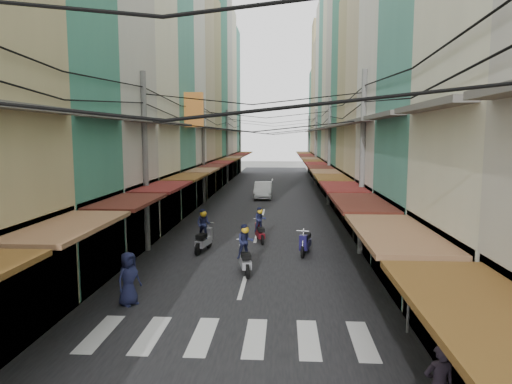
% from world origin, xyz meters
% --- Properties ---
extents(ground, '(160.00, 160.00, 0.00)m').
position_xyz_m(ground, '(0.00, 0.00, 0.00)').
color(ground, slate).
rests_on(ground, ground).
extents(road, '(10.00, 80.00, 0.02)m').
position_xyz_m(road, '(0.00, 20.00, 0.01)').
color(road, black).
rests_on(road, ground).
extents(sidewalk_left, '(3.00, 80.00, 0.06)m').
position_xyz_m(sidewalk_left, '(-6.50, 20.00, 0.03)').
color(sidewalk_left, gray).
rests_on(sidewalk_left, ground).
extents(sidewalk_right, '(3.00, 80.00, 0.06)m').
position_xyz_m(sidewalk_right, '(6.50, 20.00, 0.03)').
color(sidewalk_right, gray).
rests_on(sidewalk_right, ground).
extents(crosswalk, '(7.55, 2.40, 0.01)m').
position_xyz_m(crosswalk, '(-0.00, -6.00, 0.03)').
color(crosswalk, silver).
rests_on(crosswalk, ground).
extents(building_row_left, '(7.80, 67.67, 23.70)m').
position_xyz_m(building_row_left, '(-7.92, 16.56, 9.78)').
color(building_row_left, silver).
rests_on(building_row_left, ground).
extents(building_row_right, '(7.80, 68.98, 22.59)m').
position_xyz_m(building_row_right, '(7.92, 16.45, 9.41)').
color(building_row_right, '#3D886E').
rests_on(building_row_right, ground).
extents(utility_poles, '(10.20, 66.13, 8.20)m').
position_xyz_m(utility_poles, '(0.00, 15.01, 6.59)').
color(utility_poles, slate).
rests_on(utility_poles, ground).
extents(white_car, '(4.95, 1.99, 1.74)m').
position_xyz_m(white_car, '(-0.36, 21.44, 0.00)').
color(white_car, white).
rests_on(white_car, ground).
extents(bicycle, '(1.60, 0.61, 1.10)m').
position_xyz_m(bicycle, '(6.08, 0.90, 0.00)').
color(bicycle, black).
rests_on(bicycle, ground).
extents(moving_scooters, '(5.14, 7.16, 1.98)m').
position_xyz_m(moving_scooters, '(-0.34, 2.46, 0.57)').
color(moving_scooters, black).
rests_on(moving_scooters, ground).
extents(parked_scooters, '(13.47, 16.26, 1.02)m').
position_xyz_m(parked_scooters, '(3.86, -4.65, 0.48)').
color(parked_scooters, black).
rests_on(parked_scooters, ground).
extents(pedestrians, '(11.17, 23.12, 2.17)m').
position_xyz_m(pedestrians, '(-3.88, 2.12, 1.01)').
color(pedestrians, '#2A212D').
rests_on(pedestrians, ground).
extents(traffic_sign, '(0.10, 0.58, 2.64)m').
position_xyz_m(traffic_sign, '(4.78, -5.42, 1.90)').
color(traffic_sign, slate).
rests_on(traffic_sign, ground).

